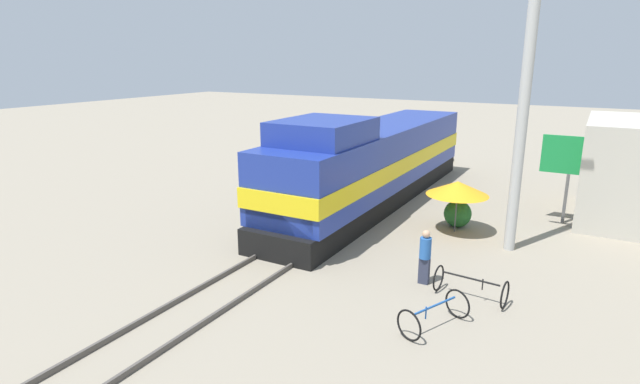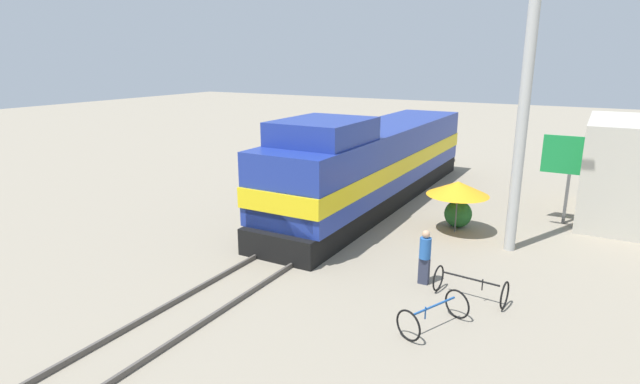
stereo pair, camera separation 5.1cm
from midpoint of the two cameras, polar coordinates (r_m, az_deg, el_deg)
name	(u,v)px [view 2 (the right image)]	position (r m, az deg, el deg)	size (l,w,h in m)	color
ground_plane	(338,224)	(20.19, 2.10, -3.66)	(120.00, 120.00, 0.00)	gray
rail_near	(322,219)	(20.48, 0.32, -3.15)	(0.08, 30.10, 0.15)	#4C4742
rail_far	(354,225)	(19.86, 3.94, -3.78)	(0.08, 30.10, 0.15)	#4C4742
locomotive	(372,164)	(22.63, 6.08, 3.23)	(3.14, 16.78, 4.33)	black
utility_pole	(526,86)	(17.66, 22.57, 11.11)	(1.80, 0.37, 11.07)	#B2B2AD
vendor_umbrella	(458,188)	(19.42, 15.56, 0.42)	(2.33, 2.33, 2.02)	#4C4C4C
billboard_sign	(571,160)	(21.93, 26.84, 3.29)	(2.16, 0.12, 3.55)	#595959
shrub_cluster	(458,214)	(20.43, 15.57, -2.42)	(1.07, 1.07, 1.07)	#236028
person_bystander	(425,255)	(15.04, 12.00, -7.06)	(0.34, 0.34, 1.67)	#2D3347
bicycle	(470,286)	(14.62, 16.90, -10.24)	(1.97, 0.94, 0.76)	black
bicycle_spare	(434,314)	(12.93, 12.97, -13.43)	(1.45, 1.99, 0.77)	black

